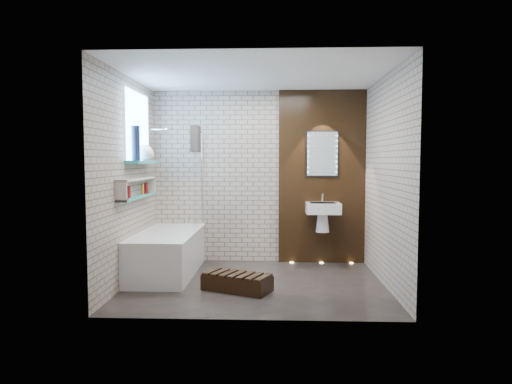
{
  "coord_description": "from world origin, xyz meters",
  "views": [
    {
      "loc": [
        0.23,
        -5.65,
        1.56
      ],
      "look_at": [
        0.0,
        0.15,
        1.15
      ],
      "focal_mm": 32.04,
      "sensor_mm": 36.0,
      "label": 1
    }
  ],
  "objects_px": {
    "led_mirror": "(322,154)",
    "washbasin": "(323,212)",
    "bathtub": "(167,253)",
    "walnut_step": "(237,283)",
    "bath_screen": "(198,179)"
  },
  "relations": [
    {
      "from": "bathtub",
      "to": "washbasin",
      "type": "xyz_separation_m",
      "value": [
        2.17,
        0.62,
        0.5
      ]
    },
    {
      "from": "bathtub",
      "to": "bath_screen",
      "type": "height_order",
      "value": "bath_screen"
    },
    {
      "from": "led_mirror",
      "to": "walnut_step",
      "type": "xyz_separation_m",
      "value": [
        -1.16,
        -1.53,
        -1.56
      ]
    },
    {
      "from": "led_mirror",
      "to": "bath_screen",
      "type": "bearing_deg",
      "value": -169.34
    },
    {
      "from": "bath_screen",
      "to": "walnut_step",
      "type": "distance_m",
      "value": 1.81
    },
    {
      "from": "walnut_step",
      "to": "bathtub",
      "type": "bearing_deg",
      "value": 143.6
    },
    {
      "from": "bath_screen",
      "to": "washbasin",
      "type": "distance_m",
      "value": 1.89
    },
    {
      "from": "bathtub",
      "to": "washbasin",
      "type": "height_order",
      "value": "washbasin"
    },
    {
      "from": "walnut_step",
      "to": "washbasin",
      "type": "bearing_deg",
      "value": 49.89
    },
    {
      "from": "bathtub",
      "to": "washbasin",
      "type": "relative_size",
      "value": 3.0
    },
    {
      "from": "walnut_step",
      "to": "bath_screen",
      "type": "bearing_deg",
      "value": 119.1
    },
    {
      "from": "bathtub",
      "to": "walnut_step",
      "type": "height_order",
      "value": "bathtub"
    },
    {
      "from": "led_mirror",
      "to": "washbasin",
      "type": "bearing_deg",
      "value": -90.0
    },
    {
      "from": "bathtub",
      "to": "bath_screen",
      "type": "distance_m",
      "value": 1.14
    },
    {
      "from": "washbasin",
      "to": "walnut_step",
      "type": "bearing_deg",
      "value": -130.11
    }
  ]
}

